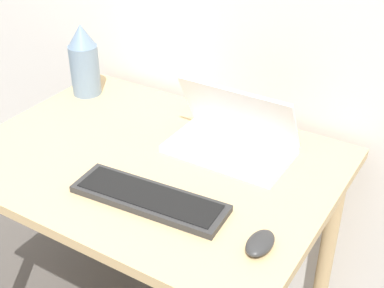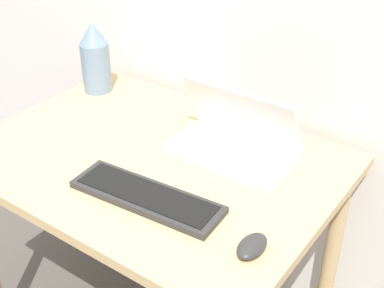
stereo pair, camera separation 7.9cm
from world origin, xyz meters
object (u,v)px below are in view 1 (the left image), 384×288
keyboard (149,198)px  mouse (260,243)px  vase (84,61)px  laptop (233,137)px

keyboard → mouse: size_ratio=4.32×
keyboard → vase: vase is taller
laptop → vase: bearing=173.9°
laptop → keyboard: (-0.06, -0.32, -0.04)m
laptop → vase: size_ratio=1.41×
keyboard → vase: bearing=144.4°
laptop → vase: (-0.61, 0.07, 0.08)m
mouse → laptop: bearing=126.6°
vase → mouse: bearing=-25.0°
keyboard → mouse: bearing=-1.5°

